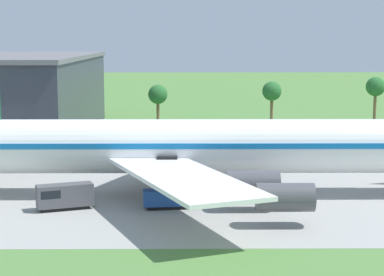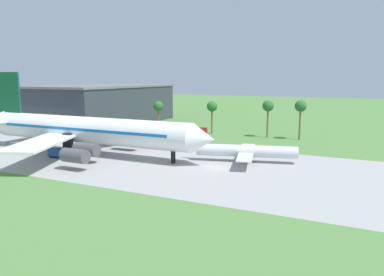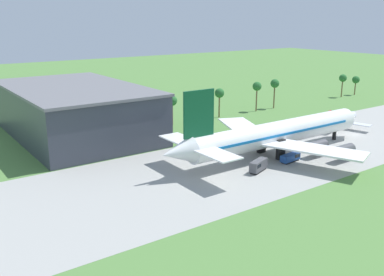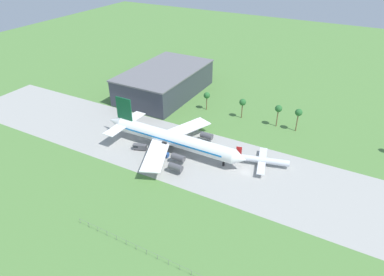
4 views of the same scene
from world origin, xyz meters
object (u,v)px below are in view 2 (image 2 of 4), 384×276
at_px(baggage_tug, 23,148).
at_px(terminal_building, 101,104).
at_px(jet_airliner, 83,130).
at_px(regional_aircraft, 246,151).
at_px(fuel_truck, 62,153).

distance_m(baggage_tug, terminal_building, 64.51).
height_order(jet_airliner, baggage_tug, jet_airliner).
height_order(regional_aircraft, fuel_truck, regional_aircraft).
distance_m(jet_airliner, terminal_building, 64.24).
height_order(baggage_tug, terminal_building, terminal_building).
xyz_separation_m(regional_aircraft, terminal_building, (-77.37, 44.11, 5.40)).
distance_m(fuel_truck, terminal_building, 69.58).
bearing_deg(baggage_tug, fuel_truck, 2.52).
bearing_deg(jet_airliner, fuel_truck, -97.91).
bearing_deg(baggage_tug, jet_airliner, 28.41).
bearing_deg(jet_airliner, regional_aircraft, 11.68).
distance_m(regional_aircraft, fuel_truck, 43.89).
bearing_deg(jet_airliner, baggage_tug, -151.59).
bearing_deg(fuel_truck, regional_aircraft, 19.94).
height_order(fuel_truck, terminal_building, terminal_building).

